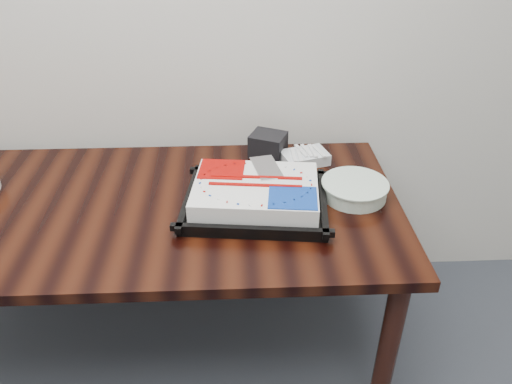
{
  "coord_description": "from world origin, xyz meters",
  "views": [
    {
      "loc": [
        0.31,
        0.49,
        1.75
      ],
      "look_at": [
        0.38,
        1.94,
        0.83
      ],
      "focal_mm": 35.0,
      "sensor_mm": 36.0,
      "label": 1
    }
  ],
  "objects_px": {
    "cake_tray": "(256,195)",
    "napkin_box": "(268,145)",
    "table": "(153,223)",
    "plate_stack": "(354,189)"
  },
  "relations": [
    {
      "from": "plate_stack",
      "to": "napkin_box",
      "type": "relative_size",
      "value": 1.77
    },
    {
      "from": "table",
      "to": "plate_stack",
      "type": "distance_m",
      "value": 0.75
    },
    {
      "from": "cake_tray",
      "to": "napkin_box",
      "type": "xyz_separation_m",
      "value": [
        0.07,
        0.38,
        0.0
      ]
    },
    {
      "from": "table",
      "to": "napkin_box",
      "type": "bearing_deg",
      "value": 38.07
    },
    {
      "from": "table",
      "to": "plate_stack",
      "type": "relative_size",
      "value": 7.36
    },
    {
      "from": "cake_tray",
      "to": "napkin_box",
      "type": "bearing_deg",
      "value": 79.78
    },
    {
      "from": "plate_stack",
      "to": "cake_tray",
      "type": "bearing_deg",
      "value": -172.21
    },
    {
      "from": "table",
      "to": "napkin_box",
      "type": "height_order",
      "value": "napkin_box"
    },
    {
      "from": "plate_stack",
      "to": "napkin_box",
      "type": "height_order",
      "value": "napkin_box"
    },
    {
      "from": "cake_tray",
      "to": "plate_stack",
      "type": "distance_m",
      "value": 0.37
    }
  ]
}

